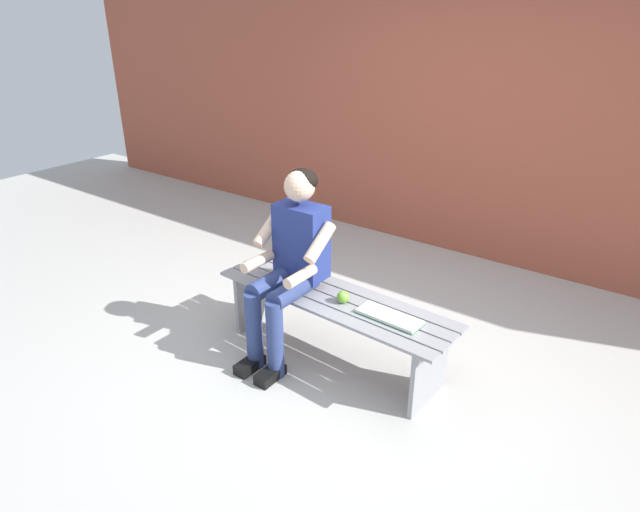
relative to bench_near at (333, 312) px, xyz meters
name	(u,v)px	position (x,y,z in m)	size (l,w,h in m)	color
ground_plane	(111,373)	(1.11, 1.00, -0.38)	(10.00, 7.00, 0.04)	#B2B2AD
brick_wall	(430,102)	(0.50, -2.29, 1.02)	(9.50, 0.24, 2.75)	#9E4C38
bench_near	(333,312)	(0.00, 0.00, 0.00)	(1.72, 0.54, 0.48)	gray
person_seated	(290,259)	(0.28, 0.10, 0.35)	(0.50, 0.69, 1.28)	navy
apple	(343,297)	(-0.09, 0.03, 0.16)	(0.08, 0.08, 0.08)	#72B738
book_open	(389,317)	(-0.43, 0.02, 0.13)	(0.42, 0.18, 0.02)	white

